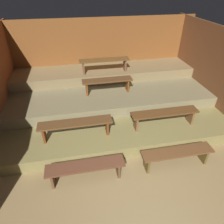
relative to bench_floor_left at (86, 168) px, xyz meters
The scene contains 11 objects.
ground 1.96m from the bench_floor_left, 58.11° to the left, with size 6.91×6.26×0.08m, color olive.
wall_back 4.60m from the bench_floor_left, 77.00° to the left, with size 6.91×0.06×2.50m, color brown.
platform_lower 2.59m from the bench_floor_left, 66.93° to the left, with size 6.11×3.96×0.32m, color olive.
platform_middle 3.17m from the bench_floor_left, 71.30° to the left, with size 6.11×2.73×0.32m, color #7B714F.
platform_upper 3.90m from the bench_floor_left, 74.85° to the left, with size 6.11×1.24×0.32m, color olive.
bench_floor_left is the anchor object (origin of this frame).
bench_floor_right 2.03m from the bench_floor_left, ahead, with size 1.62×0.33×0.43m.
bench_lower_left 1.13m from the bench_floor_left, 96.45° to the left, with size 1.76×0.33×0.43m.
bench_lower_right 2.42m from the bench_floor_left, 26.59° to the left, with size 1.76×0.33×0.43m.
bench_middle_center 2.83m from the bench_floor_left, 70.42° to the left, with size 1.50×0.33×0.43m.
bench_upper_center 3.72m from the bench_floor_left, 74.13° to the left, with size 1.63×0.33×0.43m.
Camera 1 is at (-1.02, -1.75, 3.62)m, focal length 32.34 mm.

